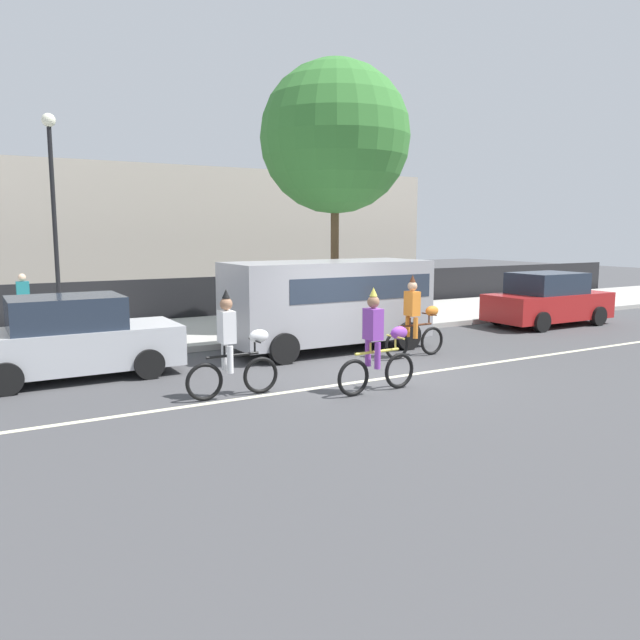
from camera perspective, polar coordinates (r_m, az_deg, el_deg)
ground_plane at (r=12.90m, az=4.59°, el=-4.90°), size 80.00×80.00×0.00m
road_centre_line at (r=12.51m, az=5.89°, el=-5.32°), size 36.00×0.14×0.01m
sidewalk_curb at (r=18.52m, az=-6.85°, el=-0.72°), size 60.00×5.00×0.15m
fence_line at (r=21.12m, az=-9.96°, el=2.01°), size 40.00×0.08×1.40m
building_backdrop at (r=28.87m, az=-19.15°, el=7.37°), size 28.00×8.00×5.49m
parade_cyclist_zebra at (r=11.01m, az=-7.93°, el=-2.74°), size 1.72×0.50×1.92m
parade_cyclist_purple at (r=11.28m, az=5.31°, el=-2.43°), size 1.72×0.50×1.92m
parade_cyclist_orange at (r=14.55m, az=8.73°, el=-0.11°), size 1.72×0.50×1.92m
parked_van_grey at (r=15.28m, az=0.92°, el=2.03°), size 5.00×2.22×2.18m
parked_car_red at (r=20.57m, az=20.11°, el=1.70°), size 4.10×1.92×1.64m
parked_car_silver at (r=13.30m, az=-21.80°, el=-1.64°), size 4.10×1.92×1.64m
street_lamp_post at (r=18.63m, az=-23.25°, el=10.81°), size 0.36×0.36×5.86m
street_tree_near_lamp at (r=18.44m, az=1.39°, el=16.32°), size 4.28×4.28×7.53m
pedestrian_onlooker at (r=18.70m, az=-25.47°, el=1.53°), size 0.32×0.20×1.62m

